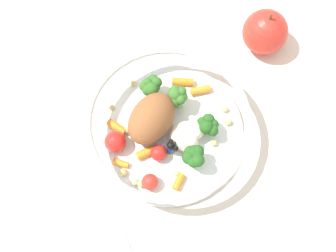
# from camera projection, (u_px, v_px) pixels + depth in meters

# --- Properties ---
(ground_plane) EXTENTS (2.40, 2.40, 0.00)m
(ground_plane) POSITION_uv_depth(u_px,v_px,m) (173.00, 130.00, 0.68)
(ground_plane) COLOR silver
(food_container) EXTENTS (0.24, 0.24, 0.07)m
(food_container) POSITION_uv_depth(u_px,v_px,m) (167.00, 126.00, 0.65)
(food_container) COLOR white
(food_container) RESTS_ON ground_plane
(loose_apple) EXTENTS (0.07, 0.07, 0.08)m
(loose_apple) POSITION_uv_depth(u_px,v_px,m) (265.00, 32.00, 0.70)
(loose_apple) COLOR red
(loose_apple) RESTS_ON ground_plane
(folded_napkin) EXTENTS (0.16, 0.18, 0.01)m
(folded_napkin) POSITION_uv_depth(u_px,v_px,m) (74.00, 248.00, 0.62)
(folded_napkin) COLOR white
(folded_napkin) RESTS_ON ground_plane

